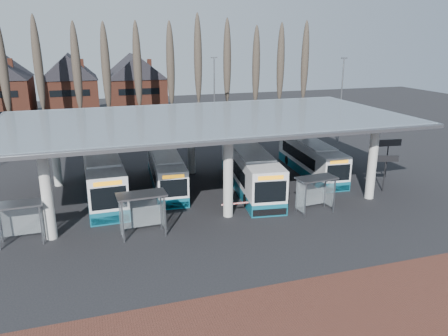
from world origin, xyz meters
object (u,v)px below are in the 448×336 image
object	(u,v)px
bus_2	(250,170)
shelter_0	(19,214)
shelter_1	(142,205)
shelter_2	(315,186)
bus_3	(311,158)
bus_1	(166,170)
bus_0	(103,175)

from	to	relation	value
bus_2	shelter_0	world-z (taller)	bus_2
shelter_1	shelter_2	bearing A→B (deg)	-1.73
shelter_1	shelter_0	bearing A→B (deg)	168.77
bus_3	shelter_2	distance (m)	9.77
bus_2	shelter_0	size ratio (longest dim) A/B	4.41
shelter_1	shelter_2	size ratio (longest dim) A/B	1.05
bus_1	bus_3	world-z (taller)	bus_3
bus_0	shelter_0	distance (m)	9.22
bus_2	bus_3	xyz separation A→B (m)	(7.11, 2.40, -0.20)
bus_0	bus_2	world-z (taller)	bus_0
bus_2	shelter_1	distance (m)	11.85
bus_0	bus_3	world-z (taller)	bus_0
bus_0	bus_2	distance (m)	12.21
bus_0	bus_3	bearing A→B (deg)	-0.65
bus_2	shelter_1	size ratio (longest dim) A/B	4.04
bus_1	bus_3	distance (m)	13.82
bus_1	bus_2	world-z (taller)	bus_2
bus_3	bus_2	bearing A→B (deg)	-156.40
bus_1	bus_2	bearing A→B (deg)	-18.19
bus_0	shelter_2	size ratio (longest dim) A/B	4.23
bus_1	shelter_1	size ratio (longest dim) A/B	3.48
bus_1	shelter_0	size ratio (longest dim) A/B	3.80
bus_2	shelter_0	distance (m)	18.14
bus_0	shelter_2	distance (m)	17.00
bus_1	shelter_2	distance (m)	13.06
shelter_1	bus_0	bearing A→B (deg)	101.03
bus_3	shelter_0	bearing A→B (deg)	-157.79
bus_0	shelter_1	xyz separation A→B (m)	(2.04, -8.66, 0.44)
bus_0	shelter_0	size ratio (longest dim) A/B	4.40
bus_0	bus_1	xyz separation A→B (m)	(5.29, 0.49, -0.24)
bus_1	shelter_2	world-z (taller)	bus_1
bus_2	shelter_1	bearing A→B (deg)	-139.53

